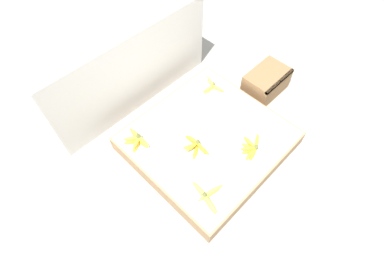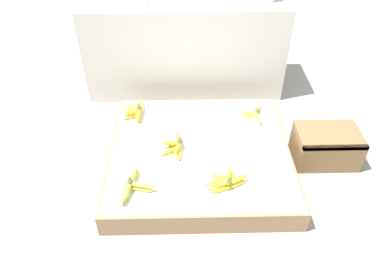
{
  "view_description": "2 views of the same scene",
  "coord_description": "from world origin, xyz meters",
  "px_view_note": "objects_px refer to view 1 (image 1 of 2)",
  "views": [
    {
      "loc": [
        -0.95,
        -0.77,
        1.95
      ],
      "look_at": [
        -0.04,
        0.12,
        0.16
      ],
      "focal_mm": 28.0,
      "sensor_mm": 36.0,
      "label": 1
    },
    {
      "loc": [
        -0.08,
        -1.62,
        1.61
      ],
      "look_at": [
        -0.04,
        0.02,
        0.28
      ],
      "focal_mm": 35.0,
      "sensor_mm": 36.0,
      "label": 2
    }
  ],
  "objects_px": {
    "wooden_crate": "(266,82)",
    "banana_bunch_front_left": "(206,195)",
    "foam_tray_white": "(127,13)",
    "banana_bunch_front_midright": "(252,147)",
    "banana_bunch_back_right": "(212,86)",
    "banana_bunch_middle_midleft": "(195,146)",
    "banana_bunch_back_left": "(137,140)"
  },
  "relations": [
    {
      "from": "banana_bunch_middle_midleft",
      "to": "banana_bunch_front_midright",
      "type": "bearing_deg",
      "value": -46.99
    },
    {
      "from": "banana_bunch_front_left",
      "to": "foam_tray_white",
      "type": "xyz_separation_m",
      "value": [
        0.42,
        1.19,
        0.53
      ]
    },
    {
      "from": "banana_bunch_front_midright",
      "to": "banana_bunch_back_right",
      "type": "height_order",
      "value": "banana_bunch_front_midright"
    },
    {
      "from": "wooden_crate",
      "to": "banana_bunch_back_right",
      "type": "height_order",
      "value": "banana_bunch_back_right"
    },
    {
      "from": "banana_bunch_front_left",
      "to": "foam_tray_white",
      "type": "bearing_deg",
      "value": 70.36
    },
    {
      "from": "banana_bunch_front_left",
      "to": "banana_bunch_back_left",
      "type": "relative_size",
      "value": 1.25
    },
    {
      "from": "banana_bunch_middle_midleft",
      "to": "banana_bunch_back_left",
      "type": "xyz_separation_m",
      "value": [
        -0.26,
        0.33,
        0.0
      ]
    },
    {
      "from": "wooden_crate",
      "to": "banana_bunch_back_right",
      "type": "distance_m",
      "value": 0.48
    },
    {
      "from": "banana_bunch_back_left",
      "to": "banana_bunch_back_right",
      "type": "distance_m",
      "value": 0.76
    },
    {
      "from": "banana_bunch_front_midright",
      "to": "banana_bunch_front_left",
      "type": "bearing_deg",
      "value": -177.87
    },
    {
      "from": "wooden_crate",
      "to": "banana_bunch_front_left",
      "type": "bearing_deg",
      "value": -162.8
    },
    {
      "from": "wooden_crate",
      "to": "banana_bunch_front_midright",
      "type": "relative_size",
      "value": 1.57
    },
    {
      "from": "wooden_crate",
      "to": "banana_bunch_back_left",
      "type": "distance_m",
      "value": 1.2
    },
    {
      "from": "foam_tray_white",
      "to": "banana_bunch_front_midright",
      "type": "bearing_deg",
      "value": -86.96
    },
    {
      "from": "banana_bunch_front_midright",
      "to": "banana_bunch_middle_midleft",
      "type": "bearing_deg",
      "value": 133.01
    },
    {
      "from": "banana_bunch_middle_midleft",
      "to": "banana_bunch_back_right",
      "type": "height_order",
      "value": "banana_bunch_middle_midleft"
    },
    {
      "from": "banana_bunch_back_left",
      "to": "banana_bunch_back_right",
      "type": "relative_size",
      "value": 0.96
    },
    {
      "from": "wooden_crate",
      "to": "banana_bunch_back_right",
      "type": "bearing_deg",
      "value": 147.25
    },
    {
      "from": "banana_bunch_front_left",
      "to": "banana_bunch_middle_midleft",
      "type": "distance_m",
      "value": 0.38
    },
    {
      "from": "banana_bunch_middle_midleft",
      "to": "foam_tray_white",
      "type": "bearing_deg",
      "value": 76.73
    },
    {
      "from": "wooden_crate",
      "to": "banana_bunch_middle_midleft",
      "type": "bearing_deg",
      "value": -177.48
    },
    {
      "from": "banana_bunch_middle_midleft",
      "to": "banana_bunch_back_left",
      "type": "bearing_deg",
      "value": 127.92
    },
    {
      "from": "banana_bunch_front_midright",
      "to": "banana_bunch_back_right",
      "type": "bearing_deg",
      "value": 68.11
    },
    {
      "from": "banana_bunch_front_left",
      "to": "banana_bunch_back_right",
      "type": "distance_m",
      "value": 0.94
    },
    {
      "from": "banana_bunch_back_left",
      "to": "wooden_crate",
      "type": "bearing_deg",
      "value": -14.02
    },
    {
      "from": "wooden_crate",
      "to": "banana_bunch_middle_midleft",
      "type": "xyz_separation_m",
      "value": [
        -0.91,
        -0.04,
        0.06
      ]
    },
    {
      "from": "banana_bunch_back_left",
      "to": "banana_bunch_middle_midleft",
      "type": "bearing_deg",
      "value": -52.08
    },
    {
      "from": "wooden_crate",
      "to": "banana_bunch_middle_midleft",
      "type": "relative_size",
      "value": 1.61
    },
    {
      "from": "banana_bunch_front_left",
      "to": "banana_bunch_back_right",
      "type": "xyz_separation_m",
      "value": [
        0.72,
        0.61,
        -0.0
      ]
    },
    {
      "from": "wooden_crate",
      "to": "banana_bunch_back_left",
      "type": "relative_size",
      "value": 1.71
    },
    {
      "from": "banana_bunch_front_left",
      "to": "banana_bunch_back_right",
      "type": "height_order",
      "value": "banana_bunch_front_left"
    },
    {
      "from": "banana_bunch_front_midright",
      "to": "banana_bunch_middle_midleft",
      "type": "xyz_separation_m",
      "value": [
        -0.27,
        0.29,
        0.0
      ]
    }
  ]
}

